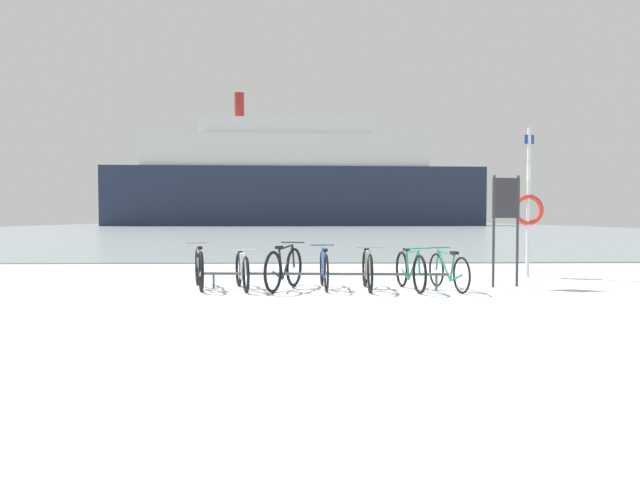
{
  "coord_description": "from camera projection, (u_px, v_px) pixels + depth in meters",
  "views": [
    {
      "loc": [
        1.09,
        -6.58,
        1.32
      ],
      "look_at": [
        1.42,
        7.85,
        0.75
      ],
      "focal_mm": 32.78,
      "sensor_mm": 36.0,
      "label": 1
    }
  ],
  "objects": [
    {
      "name": "ground",
      "position": [
        296.0,
        230.0,
        60.44
      ],
      "size": [
        80.0,
        132.0,
        0.08
      ],
      "color": "silver"
    },
    {
      "name": "bicycle_5",
      "position": [
        410.0,
        270.0,
        10.48
      ],
      "size": [
        0.46,
        1.69,
        0.79
      ],
      "color": "black",
      "rests_on": "ground"
    },
    {
      "name": "bike_rack",
      "position": [
        324.0,
        274.0,
        10.63
      ],
      "size": [
        4.51,
        0.32,
        0.31
      ],
      "color": "#4C5156",
      "rests_on": "ground"
    },
    {
      "name": "ferry_ship",
      "position": [
        293.0,
        182.0,
        88.3
      ],
      "size": [
        56.44,
        9.91,
        19.87
      ],
      "color": "#232D47",
      "rests_on": "ground"
    },
    {
      "name": "bicycle_1",
      "position": [
        242.0,
        271.0,
        10.59
      ],
      "size": [
        0.55,
        1.62,
        0.75
      ],
      "color": "black",
      "rests_on": "ground"
    },
    {
      "name": "bicycle_0",
      "position": [
        199.0,
        268.0,
        10.75
      ],
      "size": [
        0.57,
        1.72,
        0.83
      ],
      "color": "black",
      "rests_on": "ground"
    },
    {
      "name": "rescue_post",
      "position": [
        528.0,
        206.0,
        12.83
      ],
      "size": [
        0.69,
        0.1,
        3.27
      ],
      "color": "silver",
      "rests_on": "ground"
    },
    {
      "name": "bicycle_4",
      "position": [
        367.0,
        270.0,
        10.54
      ],
      "size": [
        0.46,
        1.65,
        0.8
      ],
      "color": "black",
      "rests_on": "ground"
    },
    {
      "name": "bicycle_2",
      "position": [
        284.0,
        269.0,
        10.56
      ],
      "size": [
        0.69,
        1.64,
        0.85
      ],
      "color": "black",
      "rests_on": "ground"
    },
    {
      "name": "bicycle_6",
      "position": [
        448.0,
        271.0,
        10.52
      ],
      "size": [
        0.5,
        1.66,
        0.75
      ],
      "color": "black",
      "rests_on": "ground"
    },
    {
      "name": "info_sign",
      "position": [
        506.0,
        211.0,
        10.94
      ],
      "size": [
        0.55,
        0.15,
        2.1
      ],
      "color": "#33383D",
      "rests_on": "ground"
    },
    {
      "name": "bicycle_3",
      "position": [
        324.0,
        269.0,
        10.72
      ],
      "size": [
        0.46,
        1.72,
        0.79
      ],
      "color": "black",
      "rests_on": "ground"
    }
  ]
}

